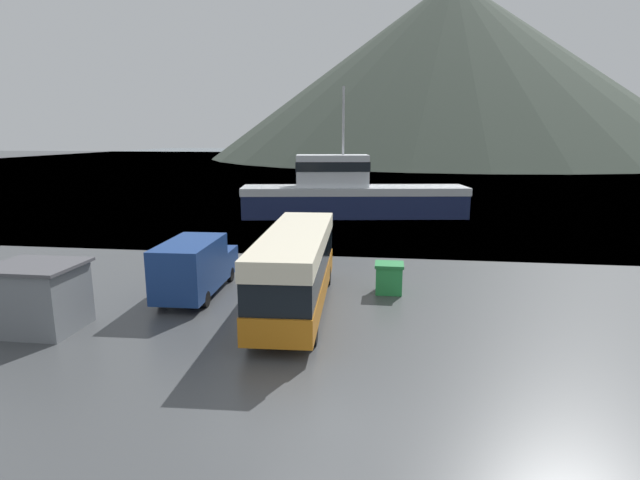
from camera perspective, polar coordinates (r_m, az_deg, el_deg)
ground_plane at (r=13.47m, az=-1.73°, el=-20.54°), size 400.00×400.00×0.00m
water_surface at (r=149.42m, az=7.04°, el=9.08°), size 240.00×240.00×0.00m
hill_backdrop at (r=176.36m, az=14.65°, el=18.33°), size 154.53×154.53×55.95m
tour_bus at (r=20.85m, az=-2.78°, el=-2.97°), size 2.94×10.43×3.34m
delivery_van at (r=23.48m, az=-14.07°, el=-2.87°), size 2.37×6.32×2.63m
fishing_boat at (r=44.97m, az=3.44°, el=5.34°), size 20.38×7.12×11.32m
storage_bin at (r=23.45m, az=7.89°, el=-4.30°), size 1.32×1.18×1.42m
dock_kiosk at (r=21.51m, az=-29.48°, el=-5.69°), size 3.17×2.66×2.56m
mooring_bollard at (r=30.50m, az=-13.53°, el=-1.28°), size 0.36×0.36×0.80m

